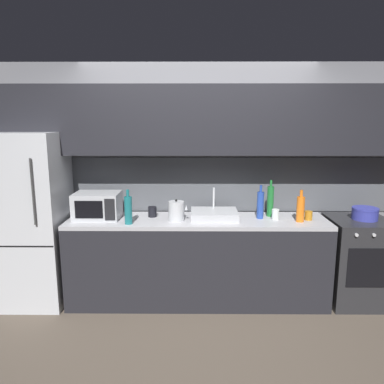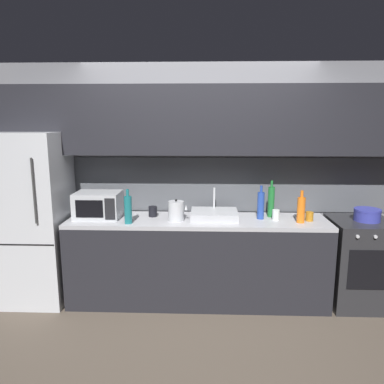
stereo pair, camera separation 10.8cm
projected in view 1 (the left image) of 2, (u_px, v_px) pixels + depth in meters
The scene contains 16 objects.
ground_plane at pixel (198, 351), 3.10m from camera, with size 10.00×10.00×0.00m, color #4C4238.
back_wall at pixel (198, 153), 3.98m from camera, with size 4.41×0.44×2.50m.
counter_run at pixel (197, 260), 3.90m from camera, with size 2.67×0.60×0.90m.
refrigerator at pixel (32, 219), 3.83m from camera, with size 0.68×0.69×1.79m.
oven_range at pixel (357, 261), 3.89m from camera, with size 0.60×0.62×0.90m.
microwave at pixel (97, 206), 3.81m from camera, with size 0.46×0.35×0.27m.
sink_basin at pixel (214, 214), 3.84m from camera, with size 0.48×0.38×0.30m.
kettle at pixel (176, 211), 3.73m from camera, with size 0.19×0.16×0.22m.
wine_bottle_orange at pixel (300, 209), 3.69m from camera, with size 0.08×0.08×0.32m.
wine_bottle_blue at pixel (260, 205), 3.81m from camera, with size 0.07×0.07×0.35m.
wine_bottle_teal at pixel (128, 210), 3.61m from camera, with size 0.08×0.08×0.34m.
wine_bottle_green at pixel (270, 201), 3.90m from camera, with size 0.07×0.07×0.39m.
mug_dark at pixel (152, 212), 3.89m from camera, with size 0.09×0.09×0.11m, color black.
mug_amber at pixel (308, 216), 3.77m from camera, with size 0.08×0.08×0.09m, color #B27019.
mug_clear at pixel (275, 214), 3.79m from camera, with size 0.07×0.07×0.11m, color silver.
cooking_pot at pixel (365, 213), 3.79m from camera, with size 0.26×0.26×0.12m.
Camera 1 is at (-0.03, -2.79, 1.90)m, focal length 34.63 mm.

